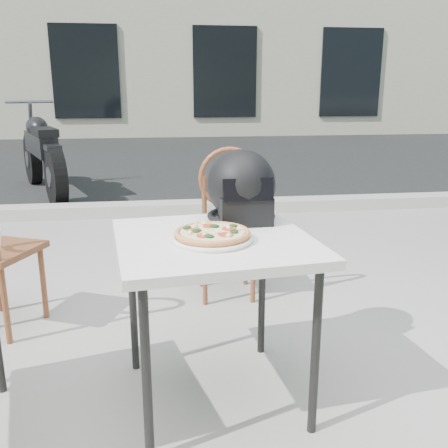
{
  "coord_description": "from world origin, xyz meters",
  "views": [
    {
      "loc": [
        -0.06,
        -1.95,
        1.25
      ],
      "look_at": [
        0.18,
        -0.14,
        0.74
      ],
      "focal_mm": 40.0,
      "sensor_mm": 36.0,
      "label": 1
    }
  ],
  "objects": [
    {
      "name": "ground",
      "position": [
        0.0,
        0.0,
        0.0
      ],
      "size": [
        80.0,
        80.0,
        0.0
      ],
      "primitive_type": "plane",
      "color": "#9A9792",
      "rests_on": "ground"
    },
    {
      "name": "street_asphalt",
      "position": [
        0.0,
        7.0,
        0.0
      ],
      "size": [
        30.0,
        8.0,
        0.0
      ],
      "primitive_type": "cube",
      "color": "black",
      "rests_on": "ground"
    },
    {
      "name": "curb",
      "position": [
        0.0,
        3.0,
        0.06
      ],
      "size": [
        30.0,
        0.25,
        0.12
      ],
      "primitive_type": "cube",
      "color": "#A8A69D",
      "rests_on": "ground"
    },
    {
      "name": "building_across",
      "position": [
        -0.0,
        13.99,
        3.5
      ],
      "size": [
        16.0,
        6.06,
        7.0
      ],
      "color": "beige",
      "rests_on": "ground"
    },
    {
      "name": "cafe_table_main",
      "position": [
        0.14,
        -0.14,
        0.63
      ],
      "size": [
        0.81,
        0.81,
        0.69
      ],
      "rotation": [
        0.0,
        0.0,
        0.12
      ],
      "color": "silver",
      "rests_on": "ground"
    },
    {
      "name": "plate",
      "position": [
        0.13,
        -0.19,
        0.7
      ],
      "size": [
        0.38,
        0.38,
        0.02
      ],
      "rotation": [
        0.0,
        0.0,
        -0.32
      ],
      "color": "white",
      "rests_on": "cafe_table_main"
    },
    {
      "name": "pizza",
      "position": [
        0.13,
        -0.19,
        0.73
      ],
      "size": [
        0.32,
        0.32,
        0.04
      ],
      "rotation": [
        0.0,
        0.0,
        0.12
      ],
      "color": "#D3864D",
      "rests_on": "plate"
    },
    {
      "name": "helmet",
      "position": [
        0.29,
        0.1,
        0.83
      ],
      "size": [
        0.31,
        0.32,
        0.3
      ],
      "rotation": [
        0.0,
        0.0,
        0.04
      ],
      "color": "black",
      "rests_on": "cafe_table_main"
    },
    {
      "name": "cafe_chair_main",
      "position": [
        0.33,
        0.85,
        0.52
      ],
      "size": [
        0.36,
        0.36,
        0.93
      ],
      "rotation": [
        0.0,
        0.0,
        3.12
      ],
      "color": "brown",
      "rests_on": "ground"
    },
    {
      "name": "motorcycle",
      "position": [
        -1.42,
        4.2,
        0.48
      ],
      "size": [
        0.92,
        2.08,
        1.09
      ],
      "rotation": [
        0.0,
        0.0,
        0.37
      ],
      "color": "black",
      "rests_on": "street_asphalt"
    }
  ]
}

